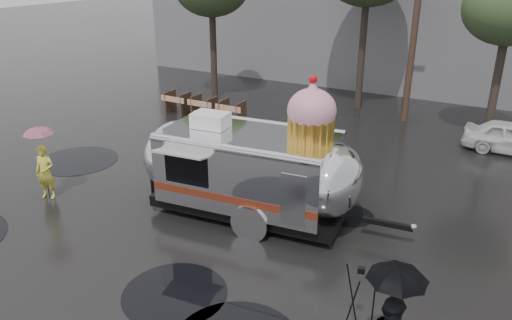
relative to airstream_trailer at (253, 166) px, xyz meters
The scene contains 10 objects.
ground 3.56m from the airstream_trailer, 106.68° to the right, with size 120.00×120.00×0.00m, color black.
puddles 4.93m from the airstream_trailer, 136.97° to the right, with size 12.50×8.92×0.01m.
utility_pole 11.45m from the airstream_trailer, 81.79° to the left, with size 1.60×0.28×9.00m.
tree_right 11.68m from the airstream_trailer, 62.88° to the left, with size 3.36×3.36×6.42m.
barricade_row 9.49m from the airstream_trailer, 133.31° to the left, with size 4.30×0.80×1.00m.
airstream_trailer is the anchor object (origin of this frame).
person_left 6.38m from the airstream_trailer, 160.62° to the right, with size 0.60×0.40×1.67m, color yellow.
umbrella_pink 6.36m from the airstream_trailer, 160.62° to the right, with size 1.09×1.09×2.30m.
umbrella_black 6.47m from the airstream_trailer, 39.47° to the right, with size 1.22×1.22×2.38m.
tripod 5.39m from the airstream_trailer, 38.61° to the right, with size 0.64×0.65×1.62m.
Camera 1 is at (7.19, -7.85, 6.87)m, focal length 35.00 mm.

